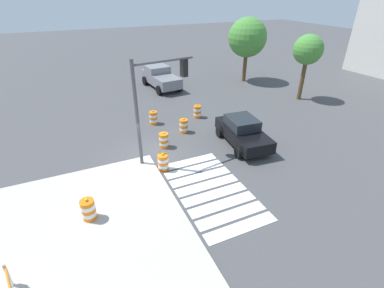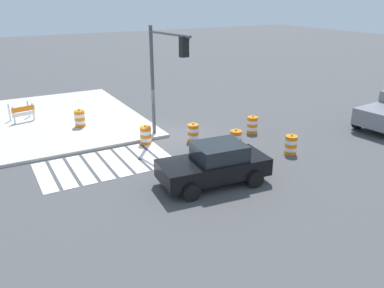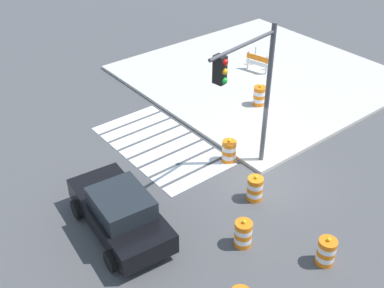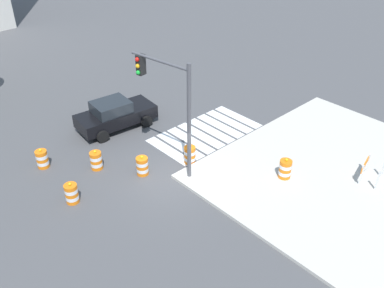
# 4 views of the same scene
# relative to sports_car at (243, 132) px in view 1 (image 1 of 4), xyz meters

# --- Properties ---
(ground_plane) EXTENTS (120.00, 120.00, 0.00)m
(ground_plane) POSITION_rel_sports_car_xyz_m (-0.77, -5.64, -0.81)
(ground_plane) COLOR #474749
(crosswalk_stripes) EXTENTS (5.85, 3.20, 0.02)m
(crosswalk_stripes) POSITION_rel_sports_car_xyz_m (3.23, -3.84, -0.80)
(crosswalk_stripes) COLOR silver
(crosswalk_stripes) RESTS_ON ground
(sports_car) EXTENTS (4.46, 2.47, 1.63)m
(sports_car) POSITION_rel_sports_car_xyz_m (0.00, 0.00, 0.00)
(sports_car) COLOR black
(sports_car) RESTS_ON ground
(pickup_truck) EXTENTS (5.31, 2.74, 1.92)m
(pickup_truck) POSITION_rel_sports_car_xyz_m (-12.71, -0.96, 0.16)
(pickup_truck) COLOR slate
(pickup_truck) RESTS_ON ground
(traffic_barrel_near_corner) EXTENTS (0.56, 0.56, 1.02)m
(traffic_barrel_near_corner) POSITION_rel_sports_car_xyz_m (-1.55, -4.50, -0.36)
(traffic_barrel_near_corner) COLOR orange
(traffic_barrel_near_corner) RESTS_ON ground
(traffic_barrel_crosswalk_end) EXTENTS (0.56, 0.56, 1.02)m
(traffic_barrel_crosswalk_end) POSITION_rel_sports_car_xyz_m (-4.98, -4.07, -0.36)
(traffic_barrel_crosswalk_end) COLOR orange
(traffic_barrel_crosswalk_end) RESTS_ON ground
(traffic_barrel_median_near) EXTENTS (0.56, 0.56, 1.02)m
(traffic_barrel_median_near) POSITION_rel_sports_car_xyz_m (-2.89, -2.65, -0.36)
(traffic_barrel_median_near) COLOR orange
(traffic_barrel_median_near) RESTS_ON ground
(traffic_barrel_median_far) EXTENTS (0.56, 0.56, 1.02)m
(traffic_barrel_median_far) POSITION_rel_sports_car_xyz_m (-4.72, -0.79, -0.36)
(traffic_barrel_median_far) COLOR orange
(traffic_barrel_median_far) RESTS_ON ground
(traffic_barrel_far_curb) EXTENTS (0.56, 0.56, 1.02)m
(traffic_barrel_far_curb) POSITION_rel_sports_car_xyz_m (0.70, -5.32, -0.36)
(traffic_barrel_far_curb) COLOR orange
(traffic_barrel_far_curb) RESTS_ON ground
(traffic_barrel_on_sidewalk) EXTENTS (0.56, 0.56, 1.02)m
(traffic_barrel_on_sidewalk) POSITION_rel_sports_car_xyz_m (2.97, -9.27, -0.21)
(traffic_barrel_on_sidewalk) COLOR orange
(traffic_barrel_on_sidewalk) RESTS_ON sidewalk_corner
(traffic_light_pole) EXTENTS (0.77, 3.27, 5.50)m
(traffic_light_pole) POSITION_rel_sports_car_xyz_m (-0.35, -5.12, 3.10)
(traffic_light_pole) COLOR #4C4C51
(traffic_light_pole) RESTS_ON sidewalk_corner
(street_tree_streetside_near) EXTENTS (2.34, 2.34, 5.29)m
(street_tree_streetside_near) POSITION_rel_sports_car_xyz_m (-4.67, 8.87, 3.23)
(street_tree_streetside_near) COLOR brown
(street_tree_streetside_near) RESTS_ON ground
(street_tree_streetside_mid) EXTENTS (3.68, 3.68, 6.08)m
(street_tree_streetside_mid) POSITION_rel_sports_car_xyz_m (-11.14, 7.52, 3.40)
(street_tree_streetside_mid) COLOR brown
(street_tree_streetside_mid) RESTS_ON ground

